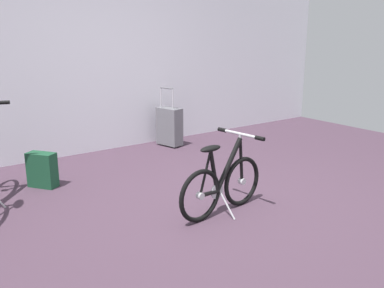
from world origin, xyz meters
The scene contains 5 objects.
ground_plane centered at (0.00, 0.00, 0.00)m, with size 8.28×8.28×0.00m, color #473342.
back_wall centered at (0.00, 2.45, 1.51)m, with size 8.28×0.10×3.02m, color silver.
folding_bike_foreground centered at (0.06, -0.15, 0.28)m, with size 0.99×0.53×0.71m.
rolling_suitcase centered at (0.94, 2.07, 0.28)m, with size 0.26×0.39×0.83m.
backpack_on_floor centered at (-1.02, 1.45, 0.18)m, with size 0.29×0.32×0.36m.
Camera 1 is at (-2.20, -2.83, 1.55)m, focal length 39.63 mm.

